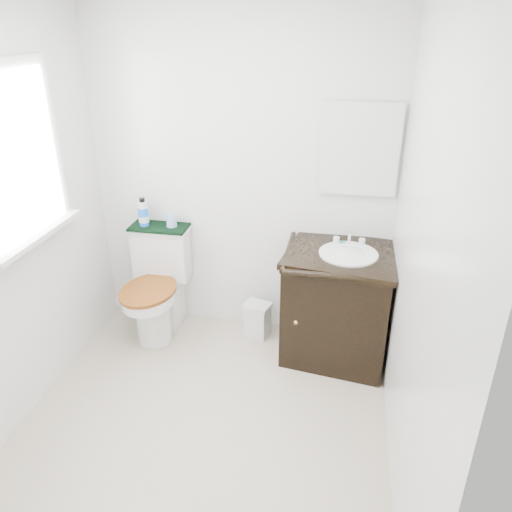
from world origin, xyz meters
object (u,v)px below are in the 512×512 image
(cup, at_px, (171,220))
(trash_bin, at_px, (257,319))
(vanity, at_px, (340,302))
(toilet, at_px, (158,289))
(mouthwash_bottle, at_px, (143,213))

(cup, bearing_deg, trash_bin, -7.21)
(vanity, bearing_deg, trash_bin, 169.28)
(toilet, relative_size, trash_bin, 2.90)
(trash_bin, distance_m, cup, 1.00)
(toilet, bearing_deg, vanity, -2.65)
(cup, bearing_deg, vanity, -8.90)
(trash_bin, xyz_separation_m, mouthwash_bottle, (-0.87, 0.07, 0.79))
(toilet, relative_size, mouthwash_bottle, 3.81)
(cup, bearing_deg, mouthwash_bottle, -175.09)
(mouthwash_bottle, bearing_deg, vanity, -6.99)
(toilet, xyz_separation_m, trash_bin, (0.76, 0.05, -0.21))
(toilet, relative_size, cup, 8.23)
(trash_bin, height_order, cup, cup)
(toilet, distance_m, trash_bin, 0.79)
(mouthwash_bottle, bearing_deg, toilet, -46.67)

